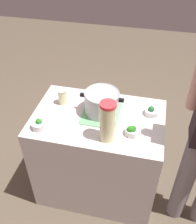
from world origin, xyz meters
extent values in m
plane|color=brown|center=(0.00, 0.00, 0.00)|extent=(8.00, 8.00, 0.00)
cube|color=beige|center=(0.00, 0.00, 0.44)|extent=(1.01, 0.66, 0.88)
cube|color=#6BB174|center=(0.01, 0.06, 0.89)|extent=(0.28, 0.36, 0.01)
cylinder|color=#B7B7BC|center=(0.01, 0.06, 0.98)|extent=(0.26, 0.26, 0.17)
torus|color=#99999E|center=(0.01, 0.06, 1.06)|extent=(0.27, 0.27, 0.01)
cube|color=black|center=(-0.13, 0.06, 1.02)|extent=(0.04, 0.02, 0.02)
cube|color=black|center=(0.16, 0.06, 1.02)|extent=(0.04, 0.02, 0.02)
cylinder|color=beige|center=(0.11, -0.21, 1.03)|extent=(0.11, 0.11, 0.29)
cylinder|color=red|center=(0.11, -0.21, 1.18)|extent=(0.11, 0.11, 0.02)
ellipsoid|color=yellow|center=(0.13, -0.21, 1.06)|extent=(0.04, 0.04, 0.01)
cylinder|color=beige|center=(-0.32, 0.10, 0.94)|extent=(0.07, 0.07, 0.12)
cylinder|color=#B2AD99|center=(-0.32, 0.10, 1.00)|extent=(0.07, 0.07, 0.01)
cylinder|color=silver|center=(-0.39, -0.21, 0.91)|extent=(0.11, 0.11, 0.05)
ellipsoid|color=#217438|center=(-0.39, -0.21, 0.93)|extent=(0.05, 0.05, 0.06)
ellipsoid|color=#3A812F|center=(-0.39, -0.21, 0.93)|extent=(0.04, 0.04, 0.05)
ellipsoid|color=#337B25|center=(-0.39, -0.21, 0.94)|extent=(0.04, 0.04, 0.05)
cylinder|color=silver|center=(0.28, -0.13, 0.91)|extent=(0.10, 0.10, 0.05)
ellipsoid|color=#2D6F22|center=(0.28, -0.13, 0.94)|extent=(0.04, 0.04, 0.05)
ellipsoid|color=#27741A|center=(0.26, -0.14, 0.93)|extent=(0.05, 0.05, 0.06)
ellipsoid|color=#306D33|center=(0.28, -0.14, 0.92)|extent=(0.04, 0.04, 0.05)
cylinder|color=silver|center=(0.40, 0.13, 0.90)|extent=(0.11, 0.11, 0.04)
ellipsoid|color=#2F6836|center=(0.39, 0.13, 0.92)|extent=(0.04, 0.04, 0.05)
ellipsoid|color=#256832|center=(0.39, 0.12, 0.93)|extent=(0.05, 0.05, 0.05)
cylinder|color=slate|center=(0.73, -0.12, 0.46)|extent=(0.14, 0.14, 0.92)
camera|label=1|loc=(0.34, -1.48, 2.20)|focal=41.95mm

